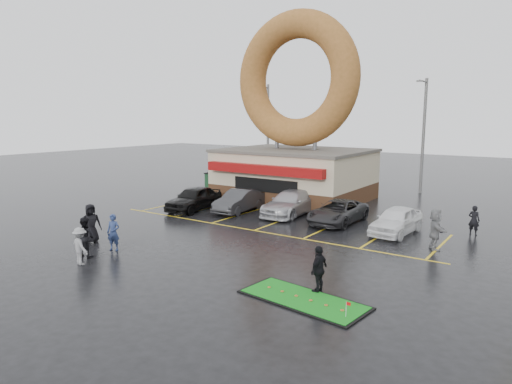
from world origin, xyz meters
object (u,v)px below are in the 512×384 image
Objects in this scene: putting_green at (303,299)px; person_cameraman at (319,269)px; donut_shop at (295,139)px; car_dgrey at (239,201)px; streetlight_mid at (423,133)px; car_silver at (291,203)px; person_blue at (113,232)px; car_white at (396,220)px; dumpster at (217,181)px; car_grey at (338,212)px; streetlight_left at (267,130)px; car_black at (194,198)px.

person_cameraman is at bearing 83.39° from putting_green.
donut_shop is 2.97× the size of putting_green.
streetlight_mid is at bearing 57.09° from car_dgrey.
car_silver is 3.04× the size of person_blue.
dumpster is at bearing 163.74° from car_white.
person_blue reaches higher than car_grey.
car_white is 9.60m from person_cameraman.
streetlight_left is at bearing 125.73° from putting_green.
car_black is (-3.32, -7.38, -3.68)m from donut_shop.
streetlight_mid is 2.09× the size of car_dgrey.
putting_green is (0.26, -10.49, -0.68)m from car_white.
donut_shop is at bearing 151.97° from car_white.
person_blue is (0.42, -10.16, 0.14)m from car_dgrey.
person_blue is 0.94× the size of dumpster.
car_black is 1.09× the size of car_white.
streetlight_left is at bearing 111.67° from car_dgrey.
person_cameraman is at bearing -57.74° from car_silver.
streetlight_mid is 1.91× the size of car_grey.
donut_shop reaches higher than streetlight_mid.
car_silver is at bearing -62.53° from donut_shop.
car_black is 1.06× the size of car_dgrey.
car_grey is at bearing -94.43° from streetlight_mid.
car_silver is 6.99m from car_white.
person_blue is 0.37× the size of putting_green.
car_grey is at bearing -36.40° from dumpster.
car_dgrey is at bearing -55.80° from dumpster.
donut_shop is 7.96× the size of person_cameraman.
car_dgrey reaches higher than putting_green.
car_black is 2.70× the size of person_blue.
car_grey is (3.38, -0.41, -0.09)m from car_silver.
putting_green is at bearing -83.48° from streetlight_mid.
person_blue reaches higher than car_dgrey.
car_grey reaches higher than dumpster.
donut_shop reaches higher than person_cameraman.
donut_shop reaches higher than car_silver.
car_white is 2.34× the size of dumpster.
car_silver is 3.41m from car_grey.
car_black is 2.54× the size of dumpster.
person_blue is (-0.19, -16.25, -3.62)m from donut_shop.
person_blue is at bearing -90.66° from donut_shop.
person_blue reaches higher than dumpster.
car_silver is 1.09× the size of car_grey.
person_cameraman is (10.07, 0.77, 0.00)m from person_blue.
donut_shop is 2.86× the size of car_grey.
streetlight_mid is 23.93m from person_cameraman.
person_blue is at bearing -73.63° from streetlight_left.
streetlight_mid is at bearing 13.53° from dumpster.
person_blue is at bearing -106.54° from streetlight_mid.
streetlight_mid is 1.98× the size of putting_green.
streetlight_left reaches higher than car_black.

